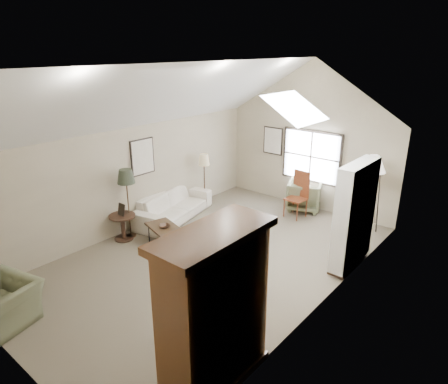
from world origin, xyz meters
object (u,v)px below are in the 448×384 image
Objects in this scene: armchair_far at (304,195)px; coffee_table at (165,238)px; sofa at (173,205)px; armchair_near at (2,303)px; side_table at (123,227)px; armoire at (214,310)px; side_chair at (296,195)px.

armchair_far is 0.91× the size of coffee_table.
armchair_far is at bearing -52.83° from sofa.
armchair_near is at bearing 57.35° from armchair_far.
sofa reaches higher than side_table.
armchair_near is at bearing -159.34° from armoire.
armchair_near reaches higher than side_table.
armchair_near is 1.08× the size of coffee_table.
sofa is at bearing -133.88° from side_chair.
sofa is at bearing 130.29° from coffee_table.
coffee_table is at bearing 50.65° from armchair_far.
side_table is at bearing 93.20° from armchair_near.
armoire is 4.79m from side_table.
armoire is at bearing 86.63° from armchair_far.
coffee_table is at bearing -106.61° from side_chair.
armchair_far is (-2.06, 6.10, -0.69)m from armoire.
side_chair is at bearing 109.85° from armoire.
side_chair reaches higher than sofa.
armoire is at bearing -22.11° from side_table.
armoire reaches higher than sofa.
coffee_table is (1.07, -1.27, -0.10)m from sofa.
sofa is at bearing 27.54° from armchair_far.
side_table is (0.00, -1.60, -0.05)m from sofa.
side_table is at bearing -162.81° from coffee_table.
side_chair is at bearing 68.58° from coffee_table.
side_table is 0.50× the size of side_chair.
side_table is (-0.93, 3.08, -0.04)m from armchair_near.
sofa is 1.66m from coffee_table.
armchair_far reaches higher than coffee_table.
side_chair is (0.08, -0.61, 0.20)m from armchair_far.
sofa is 4.77m from armchair_near.
armchair_near is 1.76× the size of side_table.
sofa is 3.99× the size of side_table.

